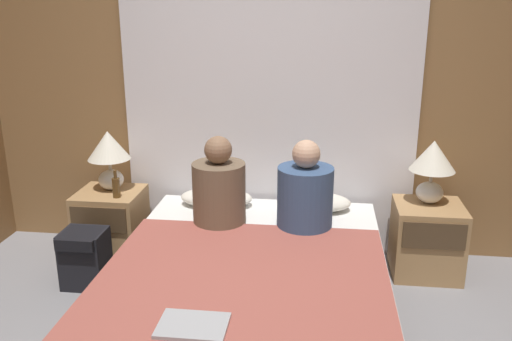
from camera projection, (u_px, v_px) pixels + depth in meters
The scene contains 15 objects.
wall_back at pixel (269, 92), 4.09m from camera, with size 4.51×0.06×2.50m.
curtain_panel at pixel (268, 119), 4.09m from camera, with size 2.41×0.02×2.12m.
bed at pixel (250, 289), 3.32m from camera, with size 1.66×2.05×0.43m.
nightstand_left at pixel (111, 224), 4.18m from camera, with size 0.48×0.46×0.52m.
nightstand_right at pixel (427, 239), 3.90m from camera, with size 0.48×0.46×0.52m.
lamp_left at pixel (109, 152), 4.08m from camera, with size 0.32×0.32×0.46m.
lamp_right at pixel (432, 163), 3.80m from camera, with size 0.32×0.32×0.46m.
pillow_left at pixel (216, 198), 4.07m from camera, with size 0.54×0.31×0.12m.
pillow_right at pixel (314, 202), 3.98m from camera, with size 0.54×0.31×0.12m.
blanket_on_bed at pixel (243, 277), 2.98m from camera, with size 1.60×1.43×0.03m.
person_left_in_bed at pixel (219, 190), 3.65m from camera, with size 0.36×0.36×0.63m.
person_right_in_bed at pixel (305, 194), 3.59m from camera, with size 0.37×0.37×0.62m.
beer_bottle_on_left_stand at pixel (116, 187), 3.96m from camera, with size 0.06×0.06×0.21m.
laptop_on_bed at pixel (193, 325), 2.50m from camera, with size 0.32×0.23×0.02m.
backpack_on_floor at pixel (85, 255), 3.74m from camera, with size 0.30×0.28×0.40m.
Camera 1 is at (0.40, -2.27, 1.90)m, focal length 38.00 mm.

